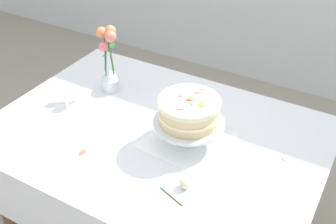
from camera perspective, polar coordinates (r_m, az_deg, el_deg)
dining_table at (r=1.81m, az=-2.15°, el=-5.43°), size 1.40×1.00×0.74m
linen_napkin at (r=1.72m, az=2.75°, el=-3.94°), size 0.34×0.34×0.00m
cake_stand at (r=1.67m, az=2.83°, el=-1.77°), size 0.29×0.29×0.10m
layer_cake at (r=1.63m, az=2.90°, el=0.18°), size 0.25×0.25×0.11m
flower_vase at (r=1.98m, az=-8.12°, el=6.59°), size 0.11×0.11×0.33m
fallen_rose at (r=1.51m, az=2.32°, el=-9.79°), size 0.11×0.11×0.04m
loose_petal_0 at (r=1.70m, az=-11.62°, el=-5.40°), size 0.03×0.04×0.00m
loose_petal_1 at (r=1.70m, az=15.69°, el=-6.12°), size 0.04×0.04×0.00m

